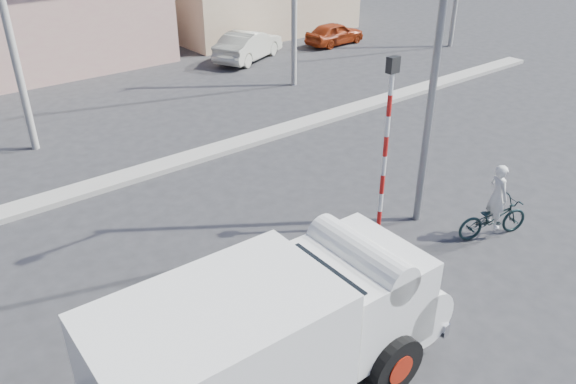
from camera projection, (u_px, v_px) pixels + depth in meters
ground_plane at (324, 311)px, 11.38m from camera, size 120.00×120.00×0.00m
median at (146, 171)px, 16.84m from camera, size 40.00×0.80×0.16m
truck at (282, 331)px, 8.89m from camera, size 6.05×2.57×2.47m
bicycle at (493, 218)px, 13.63m from camera, size 1.99×1.26×0.99m
cyclist at (495, 207)px, 13.48m from camera, size 0.57×0.69×1.62m
car_cream at (249, 45)px, 27.82m from camera, size 4.65×3.26×1.45m
car_red at (335, 33)px, 30.66m from camera, size 3.63×1.61×1.21m
traffic_pole at (387, 132)px, 12.94m from camera, size 0.28×0.18×4.36m
streetlight at (436, 25)px, 12.12m from camera, size 2.34×0.22×9.00m
building_row at (27, 21)px, 26.09m from camera, size 37.80×7.30×4.44m
utility_poles at (166, 3)px, 19.48m from camera, size 35.40×0.24×8.00m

